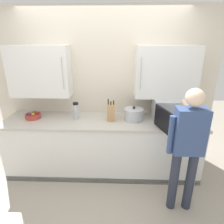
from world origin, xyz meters
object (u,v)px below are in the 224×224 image
knife_block (111,112)px  person_figure (187,143)px  microwave_oven (171,110)px  stock_pot (134,114)px  fruit_bowl (33,116)px  thermos_flask (76,111)px

knife_block → person_figure: size_ratio=0.21×
microwave_oven → stock_pot: size_ratio=2.03×
fruit_bowl → person_figure: (2.12, -0.75, -0.00)m
stock_pot → person_figure: size_ratio=0.24×
microwave_oven → person_figure: size_ratio=0.48×
thermos_flask → person_figure: (1.44, -0.75, -0.09)m
microwave_oven → stock_pot: microwave_oven is taller
thermos_flask → fruit_bowl: bearing=179.5°
microwave_oven → knife_block: size_ratio=2.28×
knife_block → thermos_flask: size_ratio=1.28×
knife_block → fruit_bowl: bearing=178.8°
knife_block → thermos_flask: (-0.53, 0.02, 0.01)m
fruit_bowl → person_figure: 2.24m
knife_block → stock_pot: 0.34m
microwave_oven → knife_block: 0.89m
knife_block → thermos_flask: bearing=177.9°
fruit_bowl → stock_pot: 1.55m
person_figure → microwave_oven: bearing=91.2°
microwave_oven → fruit_bowl: microwave_oven is taller
knife_block → stock_pot: bearing=1.8°
knife_block → person_figure: 1.16m
fruit_bowl → stock_pot: size_ratio=0.62×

